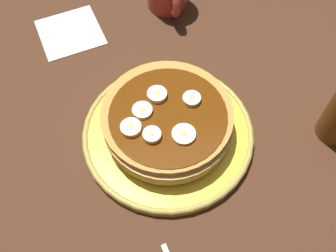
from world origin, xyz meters
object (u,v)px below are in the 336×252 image
plate (168,133)px  napkin (70,32)px  banana_slice_4 (184,134)px  banana_slice_1 (131,128)px  banana_slice_0 (142,111)px  banana_slice_2 (152,135)px  pancake_stack (168,122)px  banana_slice_5 (157,95)px  banana_slice_3 (192,99)px

plate → napkin: 28.75cm
banana_slice_4 → banana_slice_1: bearing=-111.4°
banana_slice_0 → banana_slice_4: size_ratio=0.87×
banana_slice_1 → banana_slice_4: bearing=68.6°
banana_slice_2 → napkin: bearing=-162.0°
banana_slice_0 → pancake_stack: bearing=70.2°
banana_slice_5 → napkin: banana_slice_5 is taller
banana_slice_1 → banana_slice_2: same height
pancake_stack → banana_slice_5: bearing=-167.3°
banana_slice_4 → napkin: banana_slice_4 is taller
banana_slice_2 → banana_slice_1: bearing=-125.6°
plate → banana_slice_1: bearing=-79.1°
banana_slice_3 → banana_slice_5: same height
pancake_stack → banana_slice_1: size_ratio=6.80×
banana_slice_0 → napkin: 26.77cm
plate → banana_slice_1: size_ratio=8.83×
banana_slice_0 → banana_slice_3: bearing=91.7°
banana_slice_5 → banana_slice_2: bearing=-18.9°
napkin → banana_slice_1: bearing=14.1°
banana_slice_3 → banana_slice_2: bearing=-56.7°
plate → pancake_stack: bearing=-179.4°
plate → banana_slice_3: 6.94cm
plate → banana_slice_2: banana_slice_2 is taller
banana_slice_2 → napkin: banana_slice_2 is taller
banana_slice_4 → napkin: bearing=-155.3°
plate → banana_slice_0: bearing=-112.7°
pancake_stack → banana_slice_0: size_ratio=6.89×
plate → pancake_stack: pancake_stack is taller
banana_slice_1 → banana_slice_5: same height
banana_slice_1 → banana_slice_5: (-4.68, 4.82, -0.00)cm
banana_slice_4 → banana_slice_3: bearing=153.9°
napkin → plate: bearing=25.5°
banana_slice_0 → banana_slice_2: banana_slice_2 is taller
plate → banana_slice_0: size_ratio=8.94×
banana_slice_0 → banana_slice_1: size_ratio=0.99×
plate → pancake_stack: size_ratio=1.30×
pancake_stack → banana_slice_5: size_ratio=6.90×
plate → banana_slice_5: bearing=-168.0°
banana_slice_0 → banana_slice_2: (4.37, 0.45, 0.12)cm
banana_slice_4 → banana_slice_5: banana_slice_5 is taller
banana_slice_1 → banana_slice_4: (2.70, 6.90, -0.14)cm
pancake_stack → banana_slice_2: bearing=-43.7°
plate → banana_slice_0: (-1.44, -3.45, 5.37)cm
napkin → banana_slice_3: bearing=34.0°
banana_slice_1 → banana_slice_3: same height
banana_slice_3 → banana_slice_4: 6.06cm
plate → banana_slice_3: bearing=112.7°
banana_slice_2 → banana_slice_5: size_ratio=0.88×
banana_slice_0 → banana_slice_4: (5.22, 4.76, -0.05)cm
banana_slice_0 → banana_slice_1: bearing=-40.4°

